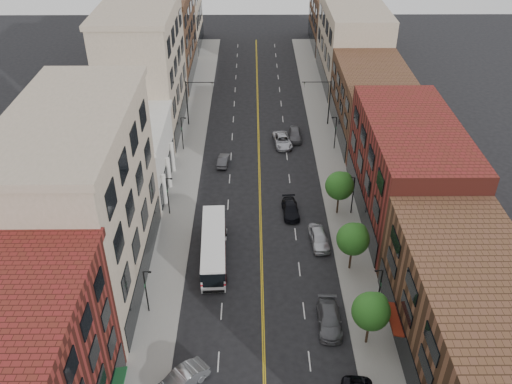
{
  "coord_description": "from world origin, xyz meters",
  "views": [
    {
      "loc": [
        -0.94,
        -29.21,
        38.71
      ],
      "look_at": [
        -0.55,
        21.31,
        5.0
      ],
      "focal_mm": 38.0,
      "sensor_mm": 36.0,
      "label": 1
    }
  ],
  "objects_px": {
    "city_bus": "(214,245)",
    "car_lane_a": "(291,209)",
    "car_lane_behind": "(223,160)",
    "car_lane_c": "(295,134)",
    "car_lane_b": "(282,140)",
    "car_parked_far": "(319,238)",
    "car_parked_mid": "(329,319)",
    "car_angle_b": "(181,381)"
  },
  "relations": [
    {
      "from": "car_parked_far",
      "to": "car_lane_c",
      "type": "relative_size",
      "value": 1.04
    },
    {
      "from": "car_angle_b",
      "to": "car_parked_mid",
      "type": "xyz_separation_m",
      "value": [
        13.14,
        6.72,
        -0.06
      ]
    },
    {
      "from": "car_angle_b",
      "to": "car_parked_mid",
      "type": "height_order",
      "value": "car_angle_b"
    },
    {
      "from": "car_parked_mid",
      "to": "car_parked_far",
      "type": "relative_size",
      "value": 1.09
    },
    {
      "from": "car_parked_far",
      "to": "car_lane_b",
      "type": "height_order",
      "value": "car_parked_far"
    },
    {
      "from": "car_lane_behind",
      "to": "car_lane_a",
      "type": "distance_m",
      "value": 14.62
    },
    {
      "from": "car_parked_far",
      "to": "car_lane_a",
      "type": "distance_m",
      "value": 6.42
    },
    {
      "from": "car_lane_c",
      "to": "car_lane_a",
      "type": "bearing_deg",
      "value": -93.37
    },
    {
      "from": "city_bus",
      "to": "car_angle_b",
      "type": "bearing_deg",
      "value": -98.94
    },
    {
      "from": "car_angle_b",
      "to": "car_lane_a",
      "type": "distance_m",
      "value": 26.75
    },
    {
      "from": "car_parked_mid",
      "to": "car_lane_c",
      "type": "xyz_separation_m",
      "value": [
        -0.69,
        37.05,
        0.03
      ]
    },
    {
      "from": "car_lane_c",
      "to": "car_parked_mid",
      "type": "bearing_deg",
      "value": -86.79
    },
    {
      "from": "car_lane_c",
      "to": "car_parked_far",
      "type": "bearing_deg",
      "value": -85.59
    },
    {
      "from": "city_bus",
      "to": "car_lane_a",
      "type": "bearing_deg",
      "value": 39.88
    },
    {
      "from": "car_parked_mid",
      "to": "car_lane_behind",
      "type": "bearing_deg",
      "value": 112.02
    },
    {
      "from": "car_lane_a",
      "to": "car_parked_mid",
      "type": "bearing_deg",
      "value": -85.41
    },
    {
      "from": "car_lane_a",
      "to": "car_lane_behind",
      "type": "bearing_deg",
      "value": 122.68
    },
    {
      "from": "city_bus",
      "to": "car_lane_b",
      "type": "distance_m",
      "value": 26.89
    },
    {
      "from": "car_lane_b",
      "to": "car_lane_c",
      "type": "xyz_separation_m",
      "value": [
        2.01,
        1.82,
        0.06
      ]
    },
    {
      "from": "car_lane_behind",
      "to": "car_lane_a",
      "type": "relative_size",
      "value": 0.84
    },
    {
      "from": "car_parked_mid",
      "to": "car_lane_a",
      "type": "bearing_deg",
      "value": 99.47
    },
    {
      "from": "car_lane_behind",
      "to": "car_lane_c",
      "type": "bearing_deg",
      "value": -140.01
    },
    {
      "from": "car_parked_mid",
      "to": "car_lane_a",
      "type": "height_order",
      "value": "car_parked_mid"
    },
    {
      "from": "car_lane_behind",
      "to": "car_lane_b",
      "type": "bearing_deg",
      "value": -141.86
    },
    {
      "from": "car_lane_a",
      "to": "car_parked_far",
      "type": "bearing_deg",
      "value": -67.23
    },
    {
      "from": "car_lane_a",
      "to": "city_bus",
      "type": "bearing_deg",
      "value": -140.97
    },
    {
      "from": "car_parked_mid",
      "to": "car_lane_behind",
      "type": "height_order",
      "value": "car_parked_mid"
    },
    {
      "from": "car_angle_b",
      "to": "car_lane_b",
      "type": "xyz_separation_m",
      "value": [
        10.44,
        41.95,
        -0.09
      ]
    },
    {
      "from": "car_angle_b",
      "to": "car_lane_a",
      "type": "xyz_separation_m",
      "value": [
        10.6,
        24.56,
        -0.15
      ]
    },
    {
      "from": "city_bus",
      "to": "car_parked_far",
      "type": "xyz_separation_m",
      "value": [
        11.63,
        2.31,
        -0.89
      ]
    },
    {
      "from": "car_parked_mid",
      "to": "car_lane_behind",
      "type": "distance_m",
      "value": 31.68
    },
    {
      "from": "car_lane_behind",
      "to": "city_bus",
      "type": "bearing_deg",
      "value": 94.34
    },
    {
      "from": "city_bus",
      "to": "car_parked_mid",
      "type": "xyz_separation_m",
      "value": [
        11.33,
        -9.78,
        -0.95
      ]
    },
    {
      "from": "car_lane_b",
      "to": "car_lane_c",
      "type": "relative_size",
      "value": 1.14
    },
    {
      "from": "car_angle_b",
      "to": "car_parked_mid",
      "type": "bearing_deg",
      "value": 74.12
    },
    {
      "from": "car_parked_mid",
      "to": "car_lane_b",
      "type": "relative_size",
      "value": 0.99
    },
    {
      "from": "car_angle_b",
      "to": "car_lane_behind",
      "type": "xyz_separation_m",
      "value": [
        1.96,
        36.36,
        -0.18
      ]
    },
    {
      "from": "car_parked_far",
      "to": "car_angle_b",
      "type": "bearing_deg",
      "value": -131.19
    },
    {
      "from": "car_parked_far",
      "to": "car_lane_behind",
      "type": "distance_m",
      "value": 20.98
    },
    {
      "from": "car_angle_b",
      "to": "car_lane_b",
      "type": "distance_m",
      "value": 43.23
    },
    {
      "from": "car_parked_mid",
      "to": "city_bus",
      "type": "bearing_deg",
      "value": 140.55
    },
    {
      "from": "city_bus",
      "to": "car_lane_a",
      "type": "height_order",
      "value": "city_bus"
    }
  ]
}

